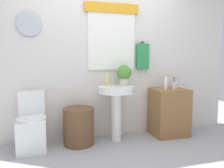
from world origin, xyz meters
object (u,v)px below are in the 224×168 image
(soap_bottle, at_px, (107,79))
(potted_plant, at_px, (124,74))
(toothbrush_cup, at_px, (174,85))
(lotion_bottle, at_px, (166,83))
(toilet, at_px, (32,127))
(pedestal_sink, at_px, (116,100))
(laundry_hamper, at_px, (79,126))
(wooden_cabinet, at_px, (169,112))

(soap_bottle, distance_m, potted_plant, 0.27)
(potted_plant, distance_m, toothbrush_cup, 0.86)
(potted_plant, bearing_deg, lotion_bottle, -8.82)
(toilet, xyz_separation_m, potted_plant, (1.31, 0.03, 0.68))
(pedestal_sink, relative_size, potted_plant, 2.70)
(pedestal_sink, bearing_deg, toothbrush_cup, 1.18)
(soap_bottle, bearing_deg, toothbrush_cup, -1.57)
(soap_bottle, relative_size, toothbrush_cup, 1.03)
(laundry_hamper, distance_m, toothbrush_cup, 1.62)
(toilet, relative_size, wooden_cabinet, 1.07)
(pedestal_sink, xyz_separation_m, wooden_cabinet, (0.88, 0.00, -0.25))
(toilet, relative_size, toothbrush_cup, 4.26)
(toilet, xyz_separation_m, wooden_cabinet, (2.05, -0.03, 0.07))
(toilet, relative_size, soap_bottle, 4.14)
(toilet, relative_size, lotion_bottle, 3.90)
(soap_bottle, relative_size, potted_plant, 0.63)
(pedestal_sink, relative_size, toothbrush_cup, 4.40)
(toothbrush_cup, bearing_deg, lotion_bottle, -162.37)
(toothbrush_cup, bearing_deg, laundry_hamper, -179.25)
(laundry_hamper, distance_m, soap_bottle, 0.78)
(wooden_cabinet, distance_m, lotion_bottle, 0.48)
(soap_bottle, bearing_deg, lotion_bottle, -5.68)
(soap_bottle, bearing_deg, toilet, -179.10)
(lotion_bottle, bearing_deg, potted_plant, 171.18)
(potted_plant, height_order, toothbrush_cup, potted_plant)
(pedestal_sink, xyz_separation_m, lotion_bottle, (0.78, -0.04, 0.22))
(lotion_bottle, bearing_deg, wooden_cabinet, 22.92)
(laundry_hamper, xyz_separation_m, wooden_cabinet, (1.43, 0.00, 0.11))
(toilet, xyz_separation_m, pedestal_sink, (1.17, -0.03, 0.32))
(potted_plant, bearing_deg, wooden_cabinet, -4.64)
(soap_bottle, height_order, potted_plant, potted_plant)
(toilet, relative_size, potted_plant, 2.62)
(laundry_hamper, height_order, soap_bottle, soap_bottle)
(wooden_cabinet, xyz_separation_m, potted_plant, (-0.74, 0.06, 0.61))
(soap_bottle, bearing_deg, wooden_cabinet, -2.87)
(toilet, bearing_deg, pedestal_sink, -1.63)
(wooden_cabinet, height_order, toothbrush_cup, toothbrush_cup)
(lotion_bottle, bearing_deg, toothbrush_cup, 17.63)
(pedestal_sink, bearing_deg, lotion_bottle, -2.92)
(wooden_cabinet, relative_size, potted_plant, 2.45)
(wooden_cabinet, distance_m, toothbrush_cup, 0.44)
(toilet, xyz_separation_m, lotion_bottle, (1.96, -0.07, 0.54))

